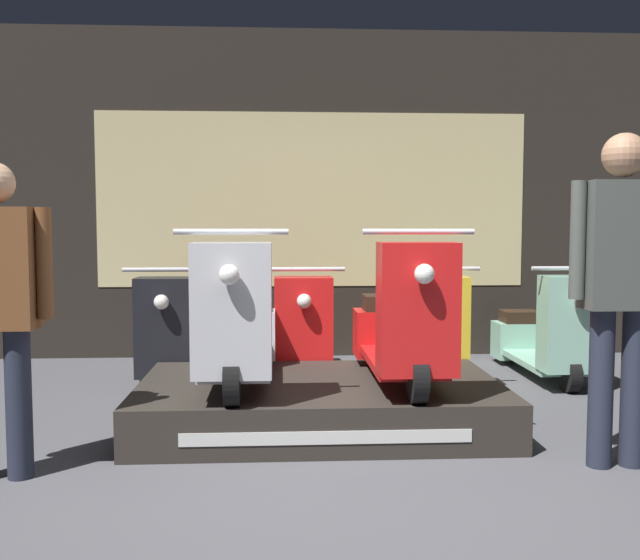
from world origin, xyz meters
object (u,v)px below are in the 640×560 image
scooter_backrow_1 (302,338)px  scooter_backrow_3 (546,335)px  scooter_display_left (237,327)px  scooter_display_right (402,326)px  scooter_backrow_0 (176,339)px  scooter_backrow_2 (425,336)px  person_right_browsing (621,273)px

scooter_backrow_1 → scooter_backrow_3: size_ratio=1.00×
scooter_display_left → scooter_display_right: 1.04m
scooter_display_right → scooter_backrow_0: size_ratio=1.00×
scooter_display_left → scooter_backrow_2: bearing=43.9°
scooter_backrow_1 → scooter_backrow_0: bearing=180.0°
scooter_display_right → person_right_browsing: 1.34m
scooter_backrow_0 → scooter_backrow_2: same height
scooter_backrow_3 → scooter_display_right: bearing=-136.0°
scooter_backrow_0 → scooter_backrow_1: 1.04m
scooter_backrow_0 → scooter_display_right: bearing=-41.1°
scooter_display_right → scooter_backrow_3: bearing=44.0°
scooter_backrow_0 → scooter_backrow_3: bearing=0.0°
scooter_backrow_0 → scooter_display_left: bearing=-67.4°
scooter_backrow_3 → person_right_browsing: person_right_browsing is taller
scooter_display_right → scooter_backrow_0: 2.19m
scooter_backrow_1 → person_right_browsing: size_ratio=0.88×
scooter_display_left → scooter_backrow_0: 1.57m
scooter_backrow_1 → scooter_backrow_2: size_ratio=1.00×
scooter_display_right → scooter_backrow_0: (-1.63, 1.42, -0.29)m
scooter_display_left → scooter_display_right: same height
scooter_backrow_3 → scooter_display_left: bearing=-150.5°
scooter_display_left → scooter_display_right: size_ratio=1.00×
scooter_backrow_0 → scooter_backrow_3: 3.11m
scooter_backrow_2 → person_right_browsing: size_ratio=0.88×
scooter_backrow_3 → person_right_browsing: (-0.45, -2.19, 0.68)m
scooter_display_right → scooter_backrow_1: bearing=112.7°
scooter_display_left → scooter_backrow_1: size_ratio=1.00×
scooter_backrow_1 → scooter_backrow_3: 2.07m
scooter_display_left → person_right_browsing: bearing=-20.2°
scooter_backrow_0 → scooter_backrow_1: bearing=0.0°
scooter_display_left → scooter_backrow_3: scooter_display_left is taller
scooter_display_right → person_right_browsing: (1.03, -0.76, 0.38)m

